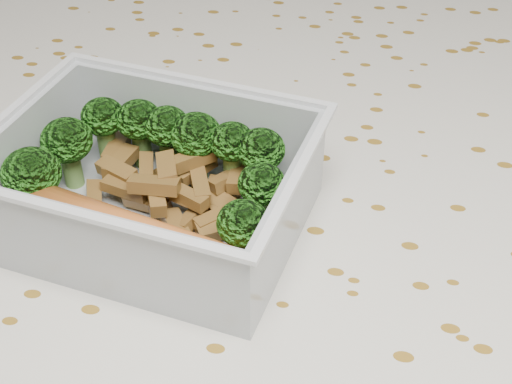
# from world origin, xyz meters

# --- Properties ---
(dining_table) EXTENTS (1.40, 0.90, 0.75)m
(dining_table) POSITION_xyz_m (0.00, 0.00, 0.67)
(dining_table) COLOR brown
(dining_table) RESTS_ON ground
(tablecloth) EXTENTS (1.46, 0.96, 0.19)m
(tablecloth) POSITION_xyz_m (0.00, 0.00, 0.72)
(tablecloth) COLOR silver
(tablecloth) RESTS_ON dining_table
(lunch_container) EXTENTS (0.19, 0.16, 0.06)m
(lunch_container) POSITION_xyz_m (-0.06, -0.01, 0.78)
(lunch_container) COLOR silver
(lunch_container) RESTS_ON tablecloth
(broccoli_florets) EXTENTS (0.15, 0.10, 0.04)m
(broccoli_florets) POSITION_xyz_m (-0.06, 0.01, 0.79)
(broccoli_florets) COLOR #608C3F
(broccoli_florets) RESTS_ON lunch_container
(meat_pile) EXTENTS (0.10, 0.08, 0.03)m
(meat_pile) POSITION_xyz_m (-0.05, -0.00, 0.77)
(meat_pile) COLOR brown
(meat_pile) RESTS_ON lunch_container
(sausage) EXTENTS (0.14, 0.06, 0.02)m
(sausage) POSITION_xyz_m (-0.06, -0.05, 0.78)
(sausage) COLOR #C36328
(sausage) RESTS_ON lunch_container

